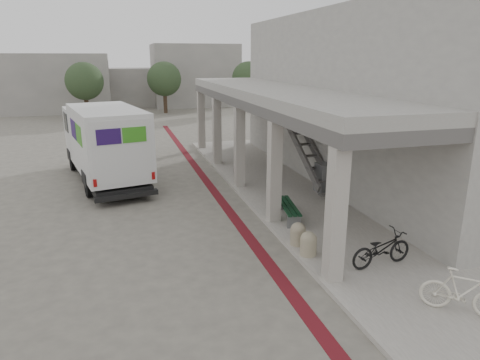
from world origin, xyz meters
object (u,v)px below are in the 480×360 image
object	(u,v)px
bicycle_black	(381,249)
utility_cabinet	(324,178)
bicycle_cream	(463,292)
bench	(288,209)
fedex_truck	(104,142)

from	to	relation	value
bicycle_black	utility_cabinet	bearing A→B (deg)	-19.88
bicycle_black	bicycle_cream	distance (m)	2.32
bicycle_black	bicycle_cream	xyz separation A→B (m)	(0.37, -2.29, 0.03)
bench	utility_cabinet	distance (m)	3.30
bicycle_black	bench	bearing A→B (deg)	8.44
fedex_truck	bicycle_black	bearing A→B (deg)	-68.88
fedex_truck	bench	xyz separation A→B (m)	(5.74, -6.72, -1.27)
bench	bicycle_black	size ratio (longest dim) A/B	1.15
fedex_truck	bench	distance (m)	8.93
fedex_truck	utility_cabinet	world-z (taller)	fedex_truck
utility_cabinet	bicycle_cream	distance (m)	8.32
utility_cabinet	bicycle_cream	world-z (taller)	utility_cabinet
utility_cabinet	bicycle_black	bearing A→B (deg)	-103.91
fedex_truck	bicycle_black	xyz separation A→B (m)	(6.74, -10.42, -1.15)
bench	bicycle_black	bearing A→B (deg)	-65.68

